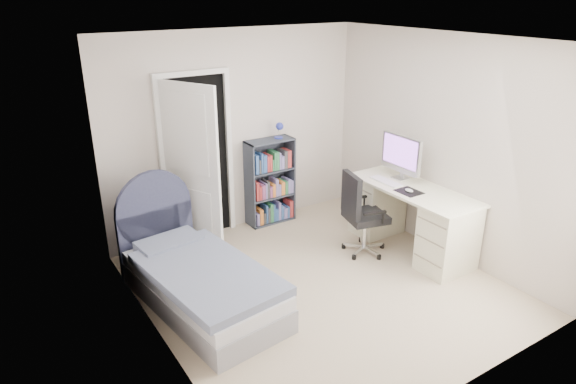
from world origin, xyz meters
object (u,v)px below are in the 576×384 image
nightstand (164,222)px  desk (410,216)px  floor_lamp (198,204)px  bookcase (271,184)px  office_chair (360,210)px  bed (198,279)px

nightstand → desk: size_ratio=0.36×
nightstand → floor_lamp: (0.36, -0.19, 0.22)m
bookcase → desk: bearing=-58.1°
floor_lamp → office_chair: floor_lamp is taller
bookcase → desk: size_ratio=0.84×
nightstand → bookcase: bookcase is taller
floor_lamp → desk: (2.11, -1.32, -0.16)m
nightstand → office_chair: bearing=-33.6°
nightstand → bookcase: size_ratio=0.43×
bookcase → nightstand: bearing=-177.8°
bed → office_chair: 2.02m
bed → bookcase: size_ratio=1.47×
floor_lamp → bookcase: bearing=12.1°
office_chair → bookcase: bearing=107.1°
floor_lamp → bookcase: 1.16m
floor_lamp → desk: 2.49m
floor_lamp → office_chair: 1.88m
bed → nightstand: 1.21m
bookcase → floor_lamp: bearing=-167.9°
bed → floor_lamp: size_ratio=1.36×
nightstand → desk: bearing=-31.5°
bed → bookcase: (1.59, 1.26, 0.26)m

